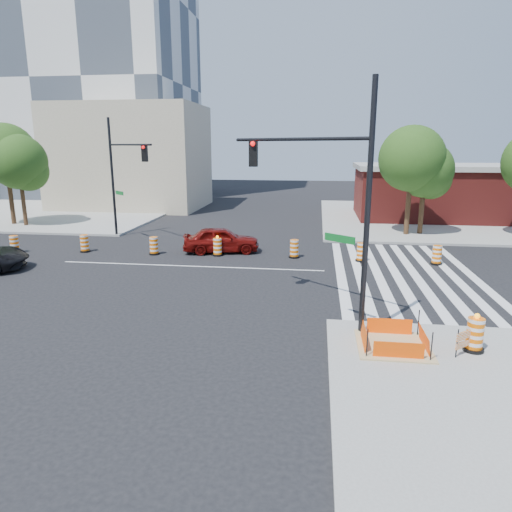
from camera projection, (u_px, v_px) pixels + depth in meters
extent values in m
plane|color=black|center=(190.00, 266.00, 23.95)|extent=(120.00, 120.00, 0.00)
cube|color=gray|center=(452.00, 219.00, 38.93)|extent=(22.00, 22.00, 0.15)
cube|color=gray|center=(58.00, 211.00, 43.59)|extent=(22.00, 22.00, 0.15)
cube|color=silver|center=(340.00, 271.00, 22.94)|extent=(0.45, 13.50, 0.01)
cube|color=silver|center=(359.00, 272.00, 22.82)|extent=(0.45, 13.50, 0.01)
cube|color=silver|center=(377.00, 273.00, 22.70)|extent=(0.45, 13.50, 0.01)
cube|color=silver|center=(396.00, 273.00, 22.59)|extent=(0.45, 13.50, 0.01)
cube|color=silver|center=(414.00, 274.00, 22.47)|extent=(0.45, 13.50, 0.01)
cube|color=silver|center=(433.00, 275.00, 22.35)|extent=(0.45, 13.50, 0.01)
cube|color=silver|center=(453.00, 275.00, 22.24)|extent=(0.45, 13.50, 0.01)
cube|color=silver|center=(472.00, 276.00, 22.12)|extent=(0.45, 13.50, 0.01)
cube|color=silver|center=(190.00, 266.00, 23.95)|extent=(14.00, 0.12, 0.01)
cube|color=tan|center=(393.00, 346.00, 14.08)|extent=(2.20, 2.20, 0.05)
cube|color=#FA4C05|center=(399.00, 351.00, 13.15)|extent=(1.44, 0.02, 0.55)
cube|color=#FA4C05|center=(389.00, 327.00, 14.88)|extent=(1.44, 0.02, 0.55)
cube|color=#FA4C05|center=(364.00, 336.00, 14.13)|extent=(0.02, 1.44, 0.55)
cube|color=#FA4C05|center=(424.00, 340.00, 13.90)|extent=(0.02, 1.44, 0.55)
cylinder|color=black|center=(367.00, 343.00, 13.23)|extent=(0.04, 0.04, 0.90)
cylinder|color=black|center=(432.00, 347.00, 12.99)|extent=(0.04, 0.04, 0.90)
cylinder|color=black|center=(362.00, 320.00, 14.96)|extent=(0.04, 0.04, 0.90)
cylinder|color=black|center=(418.00, 323.00, 14.73)|extent=(0.04, 0.04, 0.90)
cube|color=silver|center=(66.00, 4.00, 54.44)|extent=(28.00, 18.00, 45.00)
cube|color=maroon|center=(454.00, 195.00, 38.45)|extent=(16.00, 8.00, 4.20)
cube|color=gray|center=(457.00, 167.00, 37.90)|extent=(16.50, 8.50, 0.40)
cube|color=tan|center=(132.00, 157.00, 45.49)|extent=(14.00, 10.00, 10.00)
imported|color=#610B08|center=(221.00, 240.00, 26.88)|extent=(4.73, 2.70, 1.52)
cylinder|color=black|center=(368.00, 212.00, 14.23)|extent=(0.18, 0.18, 8.06)
cylinder|color=black|center=(296.00, 139.00, 15.80)|extent=(4.84, 3.81, 0.12)
cube|color=black|center=(253.00, 153.00, 17.39)|extent=(0.32, 0.28, 1.01)
sphere|color=#FF0C0C|center=(253.00, 144.00, 17.13)|extent=(0.18, 0.18, 0.18)
cube|color=#0C591E|center=(340.00, 239.00, 15.17)|extent=(0.98, 0.78, 0.25)
cylinder|color=black|center=(112.00, 177.00, 30.85)|extent=(0.18, 0.18, 7.82)
cylinder|color=black|center=(129.00, 145.00, 28.15)|extent=(4.40, 4.05, 0.12)
cube|color=black|center=(145.00, 153.00, 26.73)|extent=(0.31, 0.27, 0.98)
sphere|color=#FF0C0C|center=(143.00, 147.00, 26.48)|extent=(0.18, 0.18, 0.18)
cube|color=#0C591E|center=(119.00, 193.00, 30.35)|extent=(0.89, 0.82, 0.24)
cylinder|color=black|center=(473.00, 349.00, 13.77)|extent=(0.61, 0.61, 0.10)
cylinder|color=orange|center=(475.00, 334.00, 13.65)|extent=(0.49, 0.49, 0.97)
sphere|color=#FF990C|center=(477.00, 316.00, 13.51)|extent=(0.16, 0.16, 0.16)
cube|color=orange|center=(465.00, 335.00, 13.38)|extent=(0.60, 0.50, 0.25)
cube|color=orange|center=(464.00, 344.00, 13.45)|extent=(0.60, 0.50, 0.19)
cylinder|color=black|center=(457.00, 343.00, 13.25)|extent=(0.04, 0.04, 0.88)
cylinder|color=black|center=(471.00, 338.00, 13.59)|extent=(0.04, 0.04, 0.88)
cylinder|color=#382314|center=(11.00, 194.00, 35.43)|extent=(0.34, 0.34, 4.92)
sphere|color=#1E3F12|center=(5.00, 154.00, 34.70)|extent=(4.62, 4.62, 4.62)
sphere|color=#1E3F12|center=(16.00, 164.00, 35.12)|extent=(3.38, 3.38, 3.38)
cylinder|color=#382314|center=(23.00, 198.00, 34.88)|extent=(0.31, 0.31, 4.41)
sphere|color=#1E3F12|center=(19.00, 162.00, 34.22)|extent=(4.13, 4.13, 4.13)
sphere|color=#1E3F12|center=(28.00, 171.00, 34.60)|extent=(3.03, 3.03, 3.03)
sphere|color=#1E3F12|center=(13.00, 167.00, 34.18)|extent=(2.75, 2.75, 2.75)
cylinder|color=#382314|center=(408.00, 202.00, 31.29)|extent=(0.33, 0.33, 4.71)
sphere|color=#1E3F12|center=(412.00, 159.00, 30.59)|extent=(4.42, 4.42, 4.42)
sphere|color=#1E3F12|center=(418.00, 170.00, 31.00)|extent=(3.24, 3.24, 3.24)
sphere|color=#1E3F12|center=(405.00, 165.00, 30.55)|extent=(2.94, 2.94, 2.94)
cylinder|color=#382314|center=(422.00, 207.00, 31.59)|extent=(0.33, 0.33, 4.05)
sphere|color=#1E3F12|center=(425.00, 170.00, 30.99)|extent=(3.79, 3.79, 3.79)
sphere|color=#1E3F12|center=(431.00, 179.00, 31.37)|extent=(2.78, 2.78, 2.78)
sphere|color=#1E3F12|center=(419.00, 175.00, 30.94)|extent=(2.53, 2.53, 2.53)
cylinder|color=black|center=(15.00, 252.00, 26.89)|extent=(0.60, 0.60, 0.10)
cylinder|color=orange|center=(14.00, 244.00, 26.77)|extent=(0.48, 0.48, 0.95)
cylinder|color=black|center=(85.00, 251.00, 27.14)|extent=(0.60, 0.60, 0.10)
cylinder|color=orange|center=(85.00, 243.00, 27.02)|extent=(0.48, 0.48, 0.95)
cylinder|color=black|center=(154.00, 254.00, 26.51)|extent=(0.60, 0.60, 0.10)
cylinder|color=orange|center=(154.00, 245.00, 26.39)|extent=(0.48, 0.48, 0.95)
cylinder|color=black|center=(218.00, 255.00, 26.22)|extent=(0.60, 0.60, 0.10)
cylinder|color=orange|center=(217.00, 246.00, 26.10)|extent=(0.48, 0.48, 0.95)
sphere|color=#FF990C|center=(217.00, 237.00, 25.97)|extent=(0.16, 0.16, 0.16)
cylinder|color=black|center=(294.00, 257.00, 25.74)|extent=(0.60, 0.60, 0.10)
cylinder|color=orange|center=(294.00, 248.00, 25.62)|extent=(0.48, 0.48, 0.95)
cylinder|color=black|center=(361.00, 260.00, 24.92)|extent=(0.60, 0.60, 0.10)
cylinder|color=orange|center=(361.00, 252.00, 24.80)|extent=(0.48, 0.48, 0.95)
cylinder|color=black|center=(436.00, 263.00, 24.30)|extent=(0.60, 0.60, 0.10)
cylinder|color=orange|center=(437.00, 254.00, 24.18)|extent=(0.48, 0.48, 0.95)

